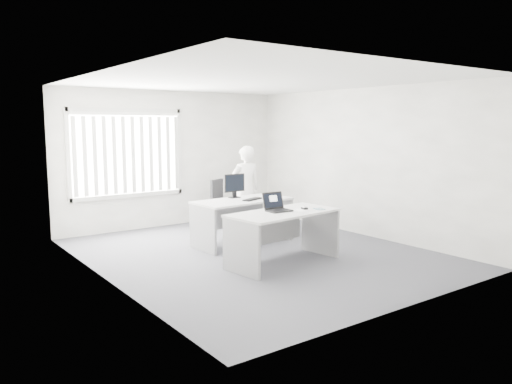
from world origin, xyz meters
TOP-DOWN VIEW (x-y plane):
  - ground at (0.00, 0.00)m, footprint 6.00×6.00m
  - wall_back at (0.00, 3.00)m, footprint 5.00×0.02m
  - wall_front at (0.00, -3.00)m, footprint 5.00×0.02m
  - wall_left at (-2.50, 0.00)m, footprint 0.02×6.00m
  - wall_right at (2.50, 0.00)m, footprint 0.02×6.00m
  - ceiling at (0.00, 0.00)m, footprint 5.00×6.00m
  - window at (-1.00, 2.96)m, footprint 2.32×0.06m
  - blinds at (-1.00, 2.90)m, footprint 2.20×0.10m
  - desk_near at (-0.02, -0.72)m, footprint 1.85×1.04m
  - desk_far at (0.20, 0.70)m, footprint 1.79×0.93m
  - office_chair at (0.81, 2.33)m, footprint 0.73×0.73m
  - person at (0.85, 1.54)m, footprint 0.67×0.49m
  - laptop at (-0.07, -0.67)m, footprint 0.37×0.33m
  - paper_sheet at (0.30, -0.74)m, footprint 0.30×0.22m
  - mouse at (0.37, -0.75)m, footprint 0.09×0.12m
  - booklet at (0.57, -0.87)m, footprint 0.17×0.21m
  - keyboard at (0.33, 0.59)m, footprint 0.46×0.30m
  - monitor at (0.21, 0.98)m, footprint 0.44×0.15m

SIDE VIEW (x-z plane):
  - ground at x=0.00m, z-range 0.00..0.00m
  - office_chair at x=0.81m, z-range -0.18..0.78m
  - desk_far at x=0.20m, z-range 0.18..0.97m
  - desk_near at x=-0.02m, z-range 0.18..0.98m
  - keyboard at x=0.33m, z-range 0.80..0.81m
  - paper_sheet at x=0.30m, z-range 0.80..0.81m
  - booklet at x=0.57m, z-range 0.80..0.81m
  - mouse at x=0.37m, z-range 0.81..0.85m
  - person at x=0.85m, z-range 0.00..1.70m
  - laptop at x=-0.07m, z-range 0.80..1.09m
  - monitor at x=0.21m, z-range 0.80..1.23m
  - wall_back at x=0.00m, z-range 0.00..2.80m
  - wall_front at x=0.00m, z-range 0.00..2.80m
  - wall_left at x=-2.50m, z-range 0.00..2.80m
  - wall_right at x=2.50m, z-range 0.00..2.80m
  - blinds at x=-1.00m, z-range 0.77..2.27m
  - window at x=-1.00m, z-range 0.67..2.43m
  - ceiling at x=0.00m, z-range 2.79..2.81m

